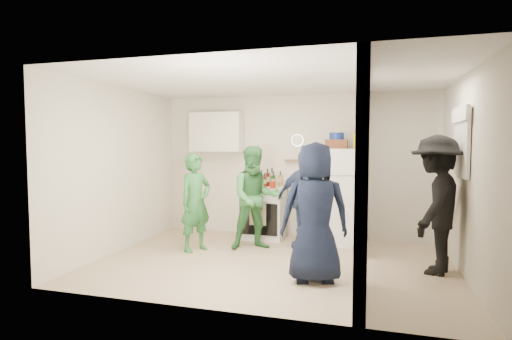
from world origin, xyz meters
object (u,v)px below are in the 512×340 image
Objects in this scene: person_green_center at (255,198)px; person_navy at (315,212)px; wicker_basket at (336,144)px; stove at (263,212)px; person_denim at (304,199)px; yellow_cup_stack_top at (356,141)px; person_green_left at (196,202)px; fridge at (342,196)px; blue_bowl at (337,136)px; person_nook at (436,204)px.

person_navy is (1.09, -1.26, 0.03)m from person_green_center.
wicker_basket is at bearing 5.93° from person_green_center.
stove is 0.54× the size of person_navy.
person_denim is at bearing -91.54° from person_navy.
yellow_cup_stack_top is 2.69m from person_green_left.
yellow_cup_stack_top is 0.16× the size of person_green_center.
fridge is 4.45× the size of wicker_basket.
fridge is at bearing 2.14° from person_green_center.
stove is 0.57× the size of fridge.
stove is at bearing -7.13° from person_green_left.
blue_bowl is 0.36m from yellow_cup_stack_top.
person_nook is (2.58, -1.23, 0.43)m from stove.
person_navy reaches higher than person_green_center.
person_green_center is at bearing -147.85° from blue_bowl.
fridge is at bearing -110.49° from person_navy.
person_green_left is 0.90× the size of person_navy.
stove is 2.32m from person_navy.
person_green_center is (-1.17, -0.74, -0.96)m from blue_bowl.
person_denim is (-0.45, -0.47, -0.99)m from blue_bowl.
blue_bowl is at bearing -32.73° from person_green_left.
person_navy reaches higher than person_denim.
stove is 1.81m from blue_bowl.
yellow_cup_stack_top is 1.71m from person_nook.
blue_bowl is 2.51m from person_green_left.
yellow_cup_stack_top is at bearing -117.43° from person_navy.
person_nook is at bearing -8.77° from person_denim.
stove is at bearing -93.85° from person_nook.
blue_bowl is at bearing -111.28° from person_nook.
person_denim is (1.56, 0.64, 0.02)m from person_green_left.
wicker_basket is (1.24, 0.02, 1.19)m from stove.
yellow_cup_stack_top is at bearing -4.74° from person_green_center.
person_navy is at bearing -95.45° from fridge.
person_navy is (1.15, -1.98, 0.38)m from stove.
person_nook is at bearing -42.89° from blue_bowl.
person_denim is at bearing -157.67° from yellow_cup_stack_top.
fridge is 1.73m from person_nook.
yellow_cup_stack_top is 1.83m from person_green_center.
stove is at bearing 165.06° from person_denim.
person_denim is (-0.45, -0.47, -0.86)m from wicker_basket.
person_green_center is 1.04× the size of person_denim.
person_green_center is at bearing -144.70° from person_denim.
person_nook is (1.35, -1.25, -0.76)m from wicker_basket.
wicker_basket is 0.21× the size of person_navy.
yellow_cup_stack_top is 0.16× the size of person_denim.
person_green_left is 0.92m from person_green_center.
yellow_cup_stack_top reaches higher than person_nook.
fridge is 1.01× the size of person_denim.
person_green_left is at bearing -151.30° from blue_bowl.
yellow_cup_stack_top reaches higher than person_navy.
person_nook is (1.03, -1.10, -0.81)m from yellow_cup_stack_top.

